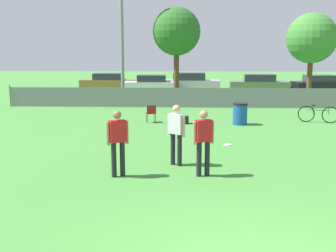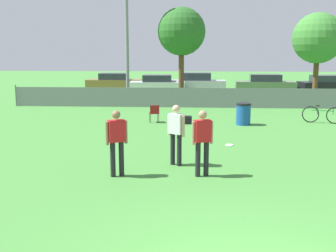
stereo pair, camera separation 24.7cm
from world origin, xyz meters
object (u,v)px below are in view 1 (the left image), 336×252
Objects in this scene: tree_far_right at (312,39)px; gear_bag_sideline at (180,120)px; player_defender_red at (203,138)px; trash_bin at (240,114)px; parked_car_dark at (319,84)px; frisbee_disc at (228,145)px; player_receiver_white at (176,131)px; tree_near_pole at (177,32)px; light_pole at (122,16)px; folding_chair_sideline at (151,112)px; player_thrower_red at (118,139)px; parked_car_silver at (189,83)px; parked_car_white at (152,84)px; bicycle_sideline at (318,114)px; parked_car_olive at (259,84)px; parked_car_tan at (108,82)px.

tree_far_right is 7.50× the size of gear_bag_sideline.
gear_bag_sideline is at bearing 74.39° from player_defender_red.
trash_bin is 0.22× the size of parked_car_dark.
frisbee_disc is at bearing -123.78° from parked_car_dark.
player_receiver_white is 2.32× the size of gear_bag_sideline.
tree_near_pole is 6.08× the size of trash_bin.
light_pole is 2.08× the size of parked_car_dark.
tree_near_pole reaches higher than folding_chair_sideline.
light_pole reaches higher than player_thrower_red.
folding_chair_sideline is at bearing -138.56° from parked_car_dark.
light_pole is at bearing -170.45° from tree_far_right.
player_thrower_red is at bearing 75.12° from folding_chair_sideline.
tree_near_pole reaches higher than tree_far_right.
light_pole is 3.34m from tree_near_pole.
player_defender_red is 21.69m from parked_car_silver.
gear_bag_sideline is (1.30, -0.19, -0.30)m from folding_chair_sideline.
player_thrower_red reaches higher than parked_car_silver.
tree_near_pole is 7.83× the size of gear_bag_sideline.
player_receiver_white reaches higher than parked_car_white.
folding_chair_sideline is (2.24, -6.54, -4.67)m from light_pole.
bicycle_sideline is at bearing -57.53° from parked_car_white.
parked_car_dark is at bearing 66.72° from tree_far_right.
parked_car_dark is (7.59, 14.01, 0.21)m from trash_bin.
tree_far_right reaches higher than parked_car_dark.
light_pole reaches higher than folding_chair_sideline.
gear_bag_sideline is (-7.91, -8.66, -3.71)m from tree_far_right.
tree_far_right is 1.18× the size of parked_car_silver.
tree_far_right is at bearing 58.68° from trash_bin.
parked_car_dark is (11.58, 21.81, -0.30)m from player_thrower_red.
player_receiver_white is 7.16m from trash_bin.
parked_car_white is at bearing 175.96° from parked_car_dark.
trash_bin is (-5.34, -8.78, -3.40)m from tree_far_right.
tree_far_right is 18.17m from player_defender_red.
player_receiver_white is 0.41× the size of parked_car_white.
frisbee_disc is 0.06× the size of parked_car_olive.
parked_car_silver is at bearing 69.90° from player_defender_red.
parked_car_olive is at bearing -0.60° from parked_car_silver.
player_receiver_white is 0.38× the size of parked_car_tan.
player_defender_red is at bearing 90.18° from folding_chair_sideline.
trash_bin is (3.87, -0.32, 0.01)m from folding_chair_sideline.
parked_car_dark is at bearing 27.59° from light_pole.
parked_car_tan is (-6.09, 22.22, -0.32)m from player_receiver_white.
tree_near_pole is 8.81m from trash_bin.
player_receiver_white is at bearing -75.31° from light_pole.
player_receiver_white is 6.84m from gear_bag_sideline.
player_defender_red is at bearing -103.62° from trash_bin.
folding_chair_sideline is at bearing 175.33° from trash_bin.
bicycle_sideline is 0.39× the size of parked_car_tan.
player_receiver_white is at bearing -85.06° from parked_car_white.
player_defender_red is 22.08m from parked_car_olive.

